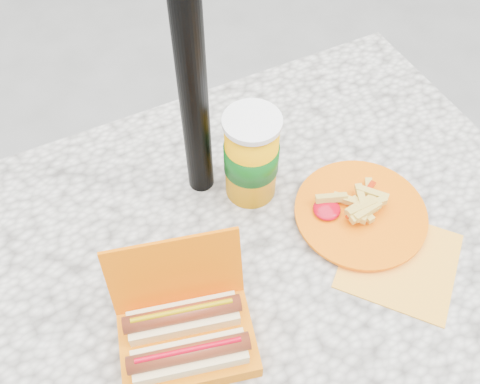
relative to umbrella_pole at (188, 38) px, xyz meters
name	(u,v)px	position (x,y,z in m)	size (l,w,h in m)	color
ground	(238,373)	(0.00, -0.16, -1.10)	(60.00, 60.00, 0.00)	slate
picnic_table	(237,271)	(0.00, -0.16, -0.46)	(1.20, 0.80, 0.75)	beige
umbrella_pole	(188,38)	(0.00, 0.00, 0.00)	(0.05, 0.05, 2.20)	black
hotdog_box	(187,336)	(-0.16, -0.30, -0.31)	(0.25, 0.22, 0.17)	#ED6300
fries_plate	(363,216)	(0.24, -0.22, -0.34)	(0.28, 0.38, 0.05)	#F8A32B
soda_cup	(251,157)	(0.08, -0.06, -0.25)	(0.10, 0.10, 0.20)	#FFA600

